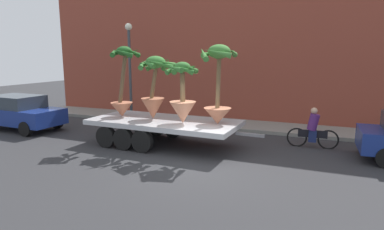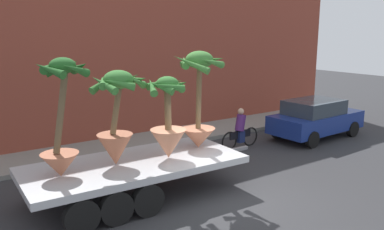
{
  "view_description": "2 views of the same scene",
  "coord_description": "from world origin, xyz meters",
  "views": [
    {
      "loc": [
        3.72,
        -9.07,
        3.4
      ],
      "look_at": [
        -0.9,
        1.95,
        1.21
      ],
      "focal_mm": 30.65,
      "sensor_mm": 36.0,
      "label": 1
    },
    {
      "loc": [
        -6.37,
        -7.26,
        4.36
      ],
      "look_at": [
        -0.07,
        1.88,
        1.97
      ],
      "focal_mm": 37.45,
      "sensor_mm": 36.0,
      "label": 2
    }
  ],
  "objects": [
    {
      "name": "potted_palm_extra",
      "position": [
        -2.4,
        1.82,
        2.15
      ],
      "size": [
        1.44,
        1.49,
        2.4
      ],
      "color": "#B26647",
      "rests_on": "flatbed_trailer"
    },
    {
      "name": "building_facade",
      "position": [
        0.0,
        7.8,
        3.61
      ],
      "size": [
        24.0,
        1.2,
        7.22
      ],
      "primitive_type": "cube",
      "color": "brown",
      "rests_on": "ground"
    },
    {
      "name": "potted_palm_middle",
      "position": [
        0.14,
        1.85,
        2.32
      ],
      "size": [
        1.47,
        1.42,
        2.79
      ],
      "color": "#C17251",
      "rests_on": "flatbed_trailer"
    },
    {
      "name": "sidewalk",
      "position": [
        0.0,
        6.1,
        0.07
      ],
      "size": [
        24.0,
        2.2,
        0.15
      ],
      "primitive_type": "cube",
      "color": "gray",
      "rests_on": "ground"
    },
    {
      "name": "parked_car",
      "position": [
        6.75,
        2.93,
        0.83
      ],
      "size": [
        4.19,
        2.0,
        1.58
      ],
      "color": "navy",
      "rests_on": "ground"
    },
    {
      "name": "potted_palm_rear",
      "position": [
        -1.09,
        1.53,
        1.88
      ],
      "size": [
        1.18,
        1.16,
        2.19
      ],
      "color": "tan",
      "rests_on": "flatbed_trailer"
    },
    {
      "name": "potted_palm_front",
      "position": [
        -3.79,
        1.78,
        2.17
      ],
      "size": [
        1.21,
        1.2,
        2.76
      ],
      "color": "#B26647",
      "rests_on": "flatbed_trailer"
    },
    {
      "name": "ground_plane",
      "position": [
        0.0,
        0.0,
        0.0
      ],
      "size": [
        60.0,
        60.0,
        0.0
      ],
      "primitive_type": "plane",
      "color": "#2D2D30"
    },
    {
      "name": "cyclist",
      "position": [
        3.28,
        3.59,
        0.67
      ],
      "size": [
        1.84,
        0.37,
        1.54
      ],
      "color": "black",
      "rests_on": "ground"
    },
    {
      "name": "flatbed_trailer",
      "position": [
        -2.21,
        1.77,
        0.77
      ],
      "size": [
        6.7,
        2.7,
        0.98
      ],
      "color": "#B7BABF",
      "rests_on": "ground"
    }
  ]
}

